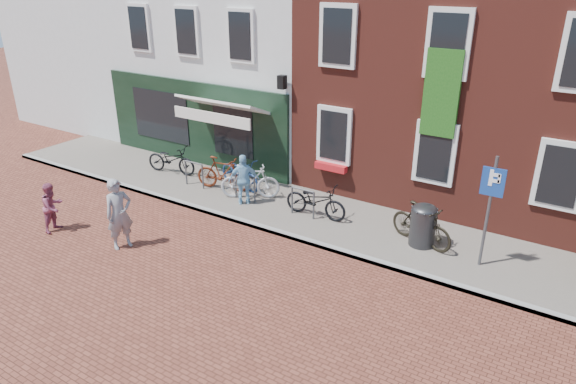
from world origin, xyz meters
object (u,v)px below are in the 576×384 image
Objects in this scene: bicycle_4 at (316,201)px; bicycle_1 at (223,173)px; litter_bin at (423,223)px; parking_sign at (490,198)px; boy at (53,207)px; bicycle_0 at (171,159)px; cafe_person at (244,180)px; bicycle_5 at (421,225)px; bicycle_3 at (250,181)px; woman at (119,214)px; bicycle_2 at (240,173)px.

bicycle_1 is at bearing 85.73° from bicycle_4.
litter_bin is 0.44× the size of parking_sign.
boy is 4.59m from bicycle_0.
litter_bin is at bearing 145.96° from cafe_person.
bicycle_1 is 6.40m from bicycle_5.
boy is at bearing 112.58° from bicycle_3.
parking_sign is 8.01m from bicycle_1.
bicycle_3 is (3.48, -0.25, 0.05)m from bicycle_0.
bicycle_2 is at bearing 15.32° from woman.
parking_sign is at bearing -45.52° from woman.
woman is 3.76m from cafe_person.
bicycle_1 is 0.97× the size of bicycle_2.
bicycle_1 is at bearing -103.82° from bicycle_0.
bicycle_4 is 2.99m from bicycle_5.
bicycle_4 is at bearing -121.42° from bicycle_3.
litter_bin is 0.09m from bicycle_5.
boy is at bearing 135.01° from bicycle_5.
bicycle_5 is at bearing -120.15° from bicycle_3.
cafe_person is 0.85× the size of bicycle_1.
bicycle_1 is at bearing -38.27° from boy.
boy reaches higher than bicycle_1.
bicycle_2 is at bearing 174.33° from parking_sign.
litter_bin is 0.87× the size of boy.
parking_sign is 10.37m from bicycle_0.
bicycle_0 is at bearing 84.71° from bicycle_4.
bicycle_4 is (2.19, 0.37, -0.28)m from cafe_person.
woman is 1.03× the size of bicycle_1.
bicycle_2 and bicycle_4 have the same top height.
parking_sign reaches higher than bicycle_2.
parking_sign is 1.47× the size of bicycle_2.
bicycle_1 reaches higher than bicycle_0.
bicycle_1 is (2.19, 4.40, -0.04)m from boy.
parking_sign is 1.78× the size of cafe_person.
woman is at bearing 140.46° from bicycle_5.
bicycle_0 and bicycle_4 have the same top height.
bicycle_1 reaches higher than bicycle_2.
litter_bin is 0.66× the size of bicycle_5.
bicycle_4 is (2.29, -0.05, -0.05)m from bicycle_3.
parking_sign reaches higher than bicycle_3.
bicycle_1 and bicycle_3 have the same top height.
bicycle_3 is at bearing -115.21° from cafe_person.
woman is 1.35× the size of boy.
cafe_person is (-6.71, -0.19, -0.96)m from parking_sign.
cafe_person is 1.33m from bicycle_1.
bicycle_4 is at bearing 151.25° from cafe_person.
woman is at bearing 135.05° from bicycle_3.
litter_bin is 0.64× the size of woman.
bicycle_2 is (2.53, 4.85, -0.10)m from boy.
bicycle_2 is at bearing -39.31° from boy.
parking_sign is at bearing -80.21° from bicycle_2.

